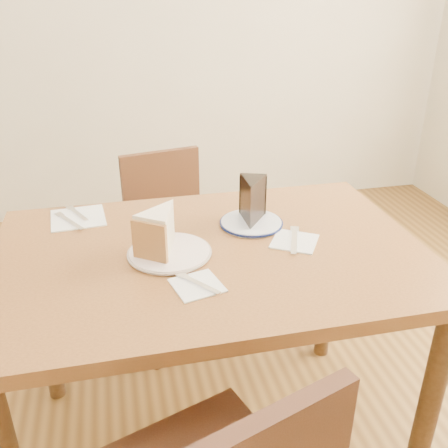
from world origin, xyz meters
TOP-DOWN VIEW (x-y plane):
  - ground at (0.00, 0.00)m, footprint 4.00×4.00m
  - table at (0.00, 0.00)m, footprint 1.20×0.80m
  - chair_far at (-0.03, 0.65)m, footprint 0.47×0.47m
  - plate_cream at (-0.12, -0.00)m, footprint 0.22×0.22m
  - plate_navy at (0.15, 0.13)m, footprint 0.19×0.19m
  - carrot_cake at (-0.13, 0.02)m, footprint 0.16×0.17m
  - chocolate_cake at (0.15, 0.13)m, footprint 0.11×0.14m
  - napkin_cream at (-0.07, -0.17)m, footprint 0.14×0.14m
  - napkin_navy at (0.24, -0.01)m, footprint 0.17×0.17m
  - napkin_spare at (-0.37, 0.29)m, footprint 0.18×0.18m
  - fork_cream at (-0.07, -0.17)m, footprint 0.09×0.12m
  - knife_navy at (0.24, -0.01)m, footprint 0.08×0.16m
  - fork_spare at (-0.37, 0.32)m, footprint 0.07×0.13m
  - knife_spare at (-0.39, 0.27)m, footprint 0.09×0.14m

SIDE VIEW (x-z plane):
  - ground at x=0.00m, z-range 0.00..0.00m
  - chair_far at x=-0.03m, z-range 0.05..0.84m
  - table at x=0.00m, z-range 0.28..1.03m
  - napkin_cream at x=-0.07m, z-range 0.75..0.75m
  - napkin_navy at x=0.24m, z-range 0.75..0.75m
  - napkin_spare at x=-0.37m, z-range 0.75..0.75m
  - plate_cream at x=-0.12m, z-range 0.75..0.76m
  - plate_navy at x=0.15m, z-range 0.75..0.76m
  - fork_cream at x=-0.07m, z-range 0.75..0.76m
  - knife_navy at x=0.24m, z-range 0.75..0.76m
  - fork_spare at x=-0.37m, z-range 0.75..0.76m
  - knife_spare at x=-0.39m, z-range 0.75..0.76m
  - carrot_cake at x=-0.13m, z-range 0.76..0.87m
  - chocolate_cake at x=0.15m, z-range 0.76..0.89m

